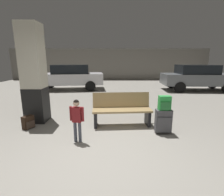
% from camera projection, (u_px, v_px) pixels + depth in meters
% --- Properties ---
extents(ground_plane, '(18.00, 18.00, 0.10)m').
position_uv_depth(ground_plane, '(106.00, 105.00, 7.01)').
color(ground_plane, gray).
extents(garage_back_wall, '(18.00, 0.12, 2.80)m').
position_uv_depth(garage_back_wall, '(109.00, 64.00, 15.34)').
color(garage_back_wall, gray).
rests_on(garage_back_wall, ground_plane).
extents(structural_pillar, '(0.57, 0.57, 2.76)m').
position_uv_depth(structural_pillar, '(33.00, 75.00, 4.72)').
color(structural_pillar, black).
rests_on(structural_pillar, ground_plane).
extents(bench, '(1.63, 0.62, 0.89)m').
position_uv_depth(bench, '(121.00, 109.00, 4.64)').
color(bench, tan).
rests_on(bench, ground_plane).
extents(suitcase, '(0.38, 0.23, 0.60)m').
position_uv_depth(suitcase, '(163.00, 121.00, 4.11)').
color(suitcase, '#4C4C51').
rests_on(suitcase, ground_plane).
extents(backpack_bright, '(0.28, 0.20, 0.34)m').
position_uv_depth(backpack_bright, '(164.00, 103.00, 4.01)').
color(backpack_bright, green).
rests_on(backpack_bright, suitcase).
extents(child, '(0.32, 0.22, 0.96)m').
position_uv_depth(child, '(76.00, 116.00, 3.61)').
color(child, '#4C5160').
rests_on(child, ground_plane).
extents(backpack_dark_floor, '(0.29, 0.32, 0.34)m').
position_uv_depth(backpack_dark_floor, '(27.00, 122.00, 4.42)').
color(backpack_dark_floor, black).
rests_on(backpack_dark_floor, ground_plane).
extents(parked_car_side, '(4.17, 1.93, 1.51)m').
position_uv_depth(parked_car_side, '(197.00, 77.00, 9.95)').
color(parked_car_side, slate).
rests_on(parked_car_side, ground_plane).
extents(parked_car_far, '(4.28, 2.18, 1.51)m').
position_uv_depth(parked_car_far, '(69.00, 76.00, 10.25)').
color(parked_car_far, silver).
rests_on(parked_car_far, ground_plane).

